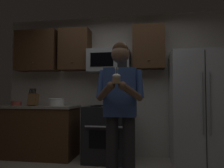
% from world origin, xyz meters
% --- Properties ---
extents(wall_back, '(4.40, 0.10, 2.60)m').
position_xyz_m(wall_back, '(0.00, 1.75, 1.30)').
color(wall_back, beige).
rests_on(wall_back, ground).
extents(oven_range, '(0.76, 0.70, 0.93)m').
position_xyz_m(oven_range, '(-0.15, 1.36, 0.46)').
color(oven_range, black).
rests_on(oven_range, ground).
extents(microwave, '(0.74, 0.41, 0.40)m').
position_xyz_m(microwave, '(-0.15, 1.48, 1.72)').
color(microwave, '#9EA0A5').
extents(refrigerator, '(0.90, 0.75, 1.80)m').
position_xyz_m(refrigerator, '(1.35, 1.32, 0.90)').
color(refrigerator, '#B7BABF').
rests_on(refrigerator, ground).
extents(cabinet_row_upper, '(2.78, 0.36, 0.76)m').
position_xyz_m(cabinet_row_upper, '(-0.72, 1.53, 1.95)').
color(cabinet_row_upper, '#4C301C').
extents(counter_left, '(1.44, 0.66, 0.92)m').
position_xyz_m(counter_left, '(-1.45, 1.38, 0.46)').
color(counter_left, '#4C301C').
rests_on(counter_left, ground).
extents(knife_block, '(0.16, 0.15, 0.32)m').
position_xyz_m(knife_block, '(-1.52, 1.33, 1.04)').
color(knife_block, brown).
rests_on(knife_block, counter_left).
extents(bowl_large_white, '(0.29, 0.29, 0.13)m').
position_xyz_m(bowl_large_white, '(-1.08, 1.35, 0.99)').
color(bowl_large_white, white).
rests_on(bowl_large_white, counter_left).
extents(bowl_small_colored, '(0.18, 0.18, 0.08)m').
position_xyz_m(bowl_small_colored, '(-1.86, 1.35, 0.96)').
color(bowl_small_colored, '#B24C3F').
rests_on(bowl_small_colored, counter_left).
extents(person, '(0.60, 0.48, 1.76)m').
position_xyz_m(person, '(0.20, 0.25, 1.00)').
color(person, '#262628').
rests_on(person, ground).
extents(cupcake, '(0.09, 0.09, 0.17)m').
position_xyz_m(cupcake, '(0.20, -0.08, 1.29)').
color(cupcake, '#A87F56').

